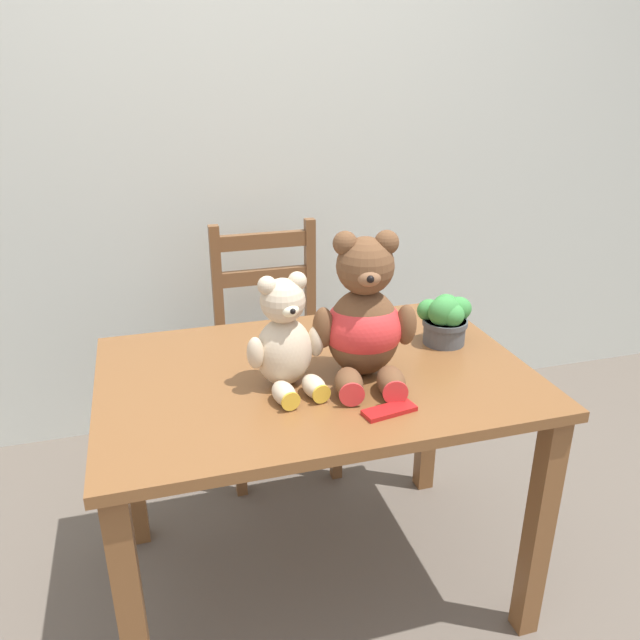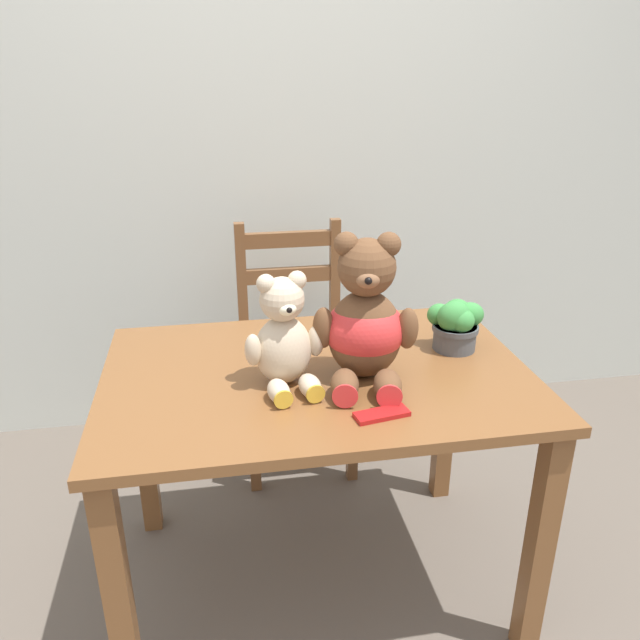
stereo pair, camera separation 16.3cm
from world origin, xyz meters
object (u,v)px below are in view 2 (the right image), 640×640
teddy_bear_left (284,338)px  potted_plant (456,324)px  wooden_chair_behind (294,348)px  teddy_bear_right (365,322)px  chocolate_bar (382,414)px

teddy_bear_left → potted_plant: 0.54m
wooden_chair_behind → teddy_bear_left: 0.90m
wooden_chair_behind → teddy_bear_right: bearing=96.2°
wooden_chair_behind → teddy_bear_right: 0.91m
teddy_bear_right → potted_plant: teddy_bear_right is taller
wooden_chair_behind → potted_plant: 0.85m
teddy_bear_left → potted_plant: teddy_bear_left is taller
wooden_chair_behind → chocolate_bar: bearing=94.6°
teddy_bear_right → potted_plant: 0.34m
teddy_bear_right → potted_plant: bearing=-146.5°
chocolate_bar → teddy_bear_left: bearing=135.1°
wooden_chair_behind → teddy_bear_left: (-0.13, -0.79, 0.41)m
potted_plant → teddy_bear_left: bearing=-166.3°
teddy_bear_right → chocolate_bar: teddy_bear_right is taller
teddy_bear_right → chocolate_bar: size_ratio=2.98×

